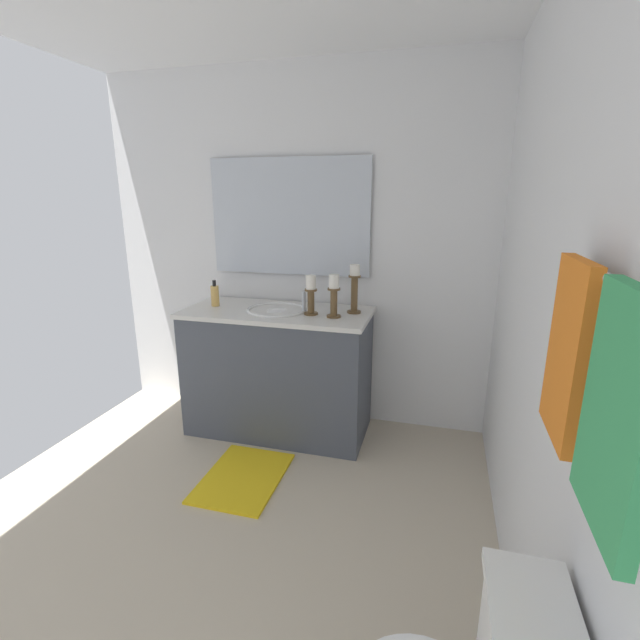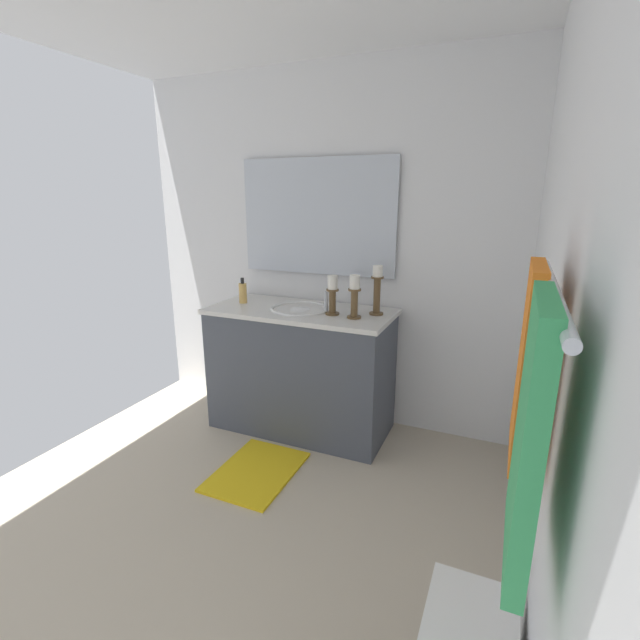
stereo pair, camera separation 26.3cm
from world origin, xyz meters
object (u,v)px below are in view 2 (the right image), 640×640
at_px(candle_holder_short, 354,296).
at_px(towel_bar, 553,289).
at_px(soap_bottle, 243,293).
at_px(bath_mat, 256,471).
at_px(vanity_cabinet, 301,369).
at_px(sink_basin, 300,315).
at_px(mirror, 317,217).
at_px(towel_near_vanity, 527,363).
at_px(candle_holder_mid, 333,294).
at_px(candle_holder_tall, 377,289).
at_px(towel_center, 529,433).

bearing_deg(candle_holder_short, towel_bar, 28.93).
height_order(soap_bottle, bath_mat, soap_bottle).
height_order(vanity_cabinet, sink_basin, sink_basin).
distance_m(mirror, towel_near_vanity, 2.34).
xyz_separation_m(candle_holder_mid, soap_bottle, (-0.05, -0.71, -0.06)).
relative_size(soap_bottle, towel_near_vanity, 0.42).
distance_m(towel_bar, towel_near_vanity, 0.26).
xyz_separation_m(candle_holder_tall, towel_bar, (1.86, 0.85, 0.42)).
height_order(candle_holder_short, soap_bottle, candle_holder_short).
bearing_deg(towel_bar, bath_mat, -130.57).
bearing_deg(towel_near_vanity, sink_basin, -140.46).
relative_size(vanity_cabinet, mirror, 1.10).
bearing_deg(soap_bottle, candle_holder_mid, 85.97).
relative_size(vanity_cabinet, candle_holder_mid, 4.94).
distance_m(vanity_cabinet, candle_holder_tall, 0.79).
bearing_deg(candle_holder_mid, towel_center, 29.68).
relative_size(candle_holder_short, bath_mat, 0.45).
xyz_separation_m(sink_basin, soap_bottle, (-0.01, -0.46, 0.11)).
xyz_separation_m(vanity_cabinet, candle_holder_short, (0.07, 0.41, 0.58)).
xyz_separation_m(candle_holder_tall, towel_center, (2.03, 0.83, 0.22)).
distance_m(vanity_cabinet, towel_bar, 2.46).
height_order(vanity_cabinet, soap_bottle, soap_bottle).
height_order(candle_holder_short, candle_holder_mid, candle_holder_short).
distance_m(towel_center, bath_mat, 2.26).
bearing_deg(towel_center, soap_bottle, -137.54).
bearing_deg(soap_bottle, sink_basin, 88.88).
bearing_deg(candle_holder_mid, towel_near_vanity, 34.57).
bearing_deg(towel_near_vanity, towel_bar, 6.21).
bearing_deg(sink_basin, candle_holder_tall, 98.24).
height_order(candle_holder_tall, candle_holder_mid, candle_holder_tall).
relative_size(candle_holder_short, soap_bottle, 1.51).
bearing_deg(towel_center, towel_near_vanity, 180.00).
bearing_deg(mirror, sink_basin, 0.20).
bearing_deg(candle_holder_tall, bath_mat, -36.07).
bearing_deg(mirror, candle_holder_short, 49.56).
height_order(sink_basin, mirror, mirror).
bearing_deg(sink_basin, towel_bar, 37.20).
height_order(candle_holder_mid, towel_near_vanity, towel_near_vanity).
bearing_deg(sink_basin, soap_bottle, -91.12).
xyz_separation_m(vanity_cabinet, bath_mat, (0.62, 0.00, -0.43)).
bearing_deg(candle_holder_short, bath_mat, -36.05).
xyz_separation_m(candle_holder_short, towel_center, (1.89, 0.93, 0.25)).
height_order(candle_holder_mid, towel_center, towel_center).
bearing_deg(candle_holder_short, sink_basin, -99.30).
bearing_deg(towel_near_vanity, mirror, -144.84).
bearing_deg(towel_bar, towel_center, -6.21).
height_order(vanity_cabinet, towel_center, towel_center).
bearing_deg(candle_holder_short, candle_holder_tall, 143.83).
height_order(mirror, soap_bottle, mirror).
xyz_separation_m(vanity_cabinet, candle_holder_tall, (-0.07, 0.51, 0.60)).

